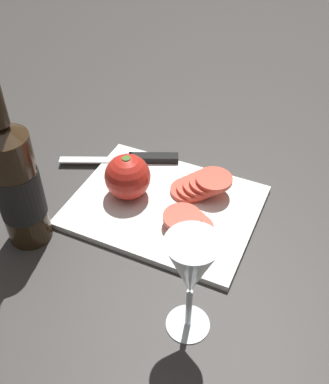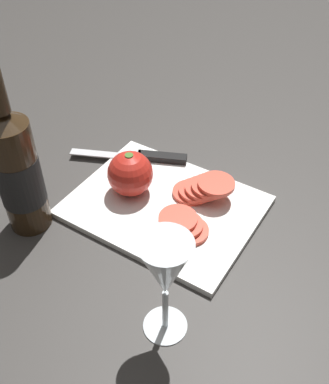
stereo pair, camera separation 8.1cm
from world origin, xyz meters
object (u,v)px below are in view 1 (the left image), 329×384
at_px(whole_tomato, 128,177).
at_px(wine_bottle, 17,183).
at_px(wine_glass, 191,271).
at_px(knife, 143,158).
at_px(tomato_slice_stack_near, 201,185).
at_px(tomato_slice_stack_far, 188,223).

bearing_deg(whole_tomato, wine_bottle, -126.06).
relative_size(wine_glass, knife, 0.78).
xyz_separation_m(wine_bottle, tomato_slice_stack_near, (0.24, 0.21, -0.09)).
distance_m(whole_tomato, tomato_slice_stack_near, 0.14).
distance_m(wine_bottle, whole_tomato, 0.20).
distance_m(tomato_slice_stack_near, tomato_slice_stack_far, 0.10).
xyz_separation_m(wine_bottle, knife, (0.09, 0.26, -0.10)).
bearing_deg(whole_tomato, tomato_slice_stack_near, 25.93).
bearing_deg(knife, tomato_slice_stack_far, 115.09).
distance_m(wine_glass, tomato_slice_stack_far, 0.21).
distance_m(whole_tomato, tomato_slice_stack_far, 0.14).
height_order(wine_glass, tomato_slice_stack_near, wine_glass).
distance_m(wine_bottle, wine_glass, 0.32).
bearing_deg(tomato_slice_stack_far, wine_bottle, -154.14).
distance_m(wine_glass, whole_tomato, 0.30).
height_order(knife, tomato_slice_stack_near, tomato_slice_stack_near).
bearing_deg(tomato_slice_stack_far, knife, 138.89).
relative_size(whole_tomato, tomato_slice_stack_far, 0.94).
height_order(wine_glass, whole_tomato, wine_glass).
bearing_deg(wine_bottle, tomato_slice_stack_near, 42.31).
height_order(whole_tomato, knife, whole_tomato).
bearing_deg(wine_bottle, knife, 70.33).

